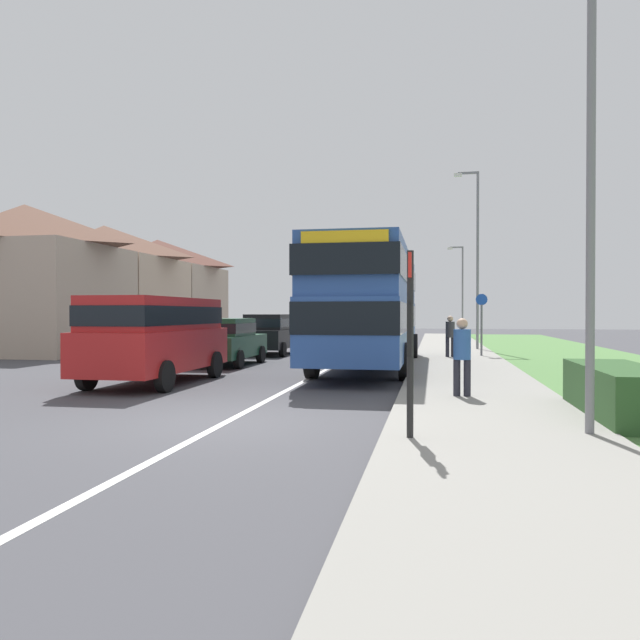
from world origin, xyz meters
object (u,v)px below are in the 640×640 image
at_px(parked_car_dark_green, 225,339).
at_px(street_lamp_mid, 476,250).
at_px(street_lamp_far, 461,285).
at_px(bus_stop_sign, 410,331).
at_px(street_lamp_near, 583,144).
at_px(pedestrian_walking_away, 450,334).
at_px(double_decker_bus, 370,301).
at_px(cycle_route_sign, 482,322).
at_px(parked_car_black, 269,333).
at_px(parked_van_red, 156,332).
at_px(pedestrian_at_stop, 462,353).

height_order(parked_car_dark_green, street_lamp_mid, street_lamp_mid).
bearing_deg(street_lamp_far, street_lamp_mid, -90.12).
height_order(bus_stop_sign, street_lamp_near, street_lamp_near).
height_order(parked_car_dark_green, street_lamp_near, street_lamp_near).
xyz_separation_m(pedestrian_walking_away, street_lamp_near, (1.39, -14.37, 3.12)).
distance_m(double_decker_bus, parked_car_dark_green, 5.14).
xyz_separation_m(parked_car_dark_green, cycle_route_sign, (8.80, 4.72, 0.55)).
distance_m(cycle_route_sign, street_lamp_mid, 5.60).
xyz_separation_m(pedestrian_walking_away, street_lamp_far, (1.32, 21.37, 2.86)).
distance_m(parked_car_black, cycle_route_sign, 8.72).
relative_size(parked_car_dark_green, bus_stop_sign, 1.53).
height_order(parked_van_red, parked_car_dark_green, parked_van_red).
relative_size(double_decker_bus, street_lamp_near, 1.59).
xyz_separation_m(double_decker_bus, bus_stop_sign, (1.69, -10.95, -0.60)).
bearing_deg(bus_stop_sign, street_lamp_mid, 83.89).
xyz_separation_m(parked_car_dark_green, street_lamp_far, (8.90, 25.16, 2.95)).
distance_m(parked_car_dark_green, street_lamp_mid, 13.37).
bearing_deg(bus_stop_sign, pedestrian_at_stop, 78.35).
xyz_separation_m(double_decker_bus, parked_van_red, (-4.85, -4.98, -0.86)).
distance_m(parked_car_dark_green, parked_car_black, 5.27).
distance_m(parked_van_red, cycle_route_sign, 13.27).
xyz_separation_m(parked_car_black, street_lamp_far, (8.79, 19.90, 2.89)).
relative_size(parked_car_black, street_lamp_mid, 0.47).
xyz_separation_m(cycle_route_sign, street_lamp_mid, (0.07, 4.53, 3.29)).
distance_m(parked_van_red, pedestrian_walking_away, 11.79).
xyz_separation_m(street_lamp_near, street_lamp_far, (-0.07, 35.74, -0.26)).
bearing_deg(cycle_route_sign, street_lamp_far, 89.72).
height_order(pedestrian_walking_away, bus_stop_sign, bus_stop_sign).
height_order(pedestrian_at_stop, street_lamp_far, street_lamp_far).
bearing_deg(street_lamp_mid, double_decker_bus, -112.05).
bearing_deg(pedestrian_at_stop, cycle_route_sign, 83.86).
height_order(parked_car_black, pedestrian_walking_away, parked_car_black).
bearing_deg(parked_car_black, cycle_route_sign, -3.62).
bearing_deg(parked_car_dark_green, parked_car_black, 88.89).
distance_m(parked_van_red, street_lamp_far, 31.83).
relative_size(double_decker_bus, parked_car_black, 2.86).
distance_m(cycle_route_sign, street_lamp_near, 15.53).
distance_m(pedestrian_at_stop, street_lamp_mid, 16.84).
xyz_separation_m(pedestrian_at_stop, pedestrian_walking_away, (0.06, 10.91, 0.00)).
bearing_deg(pedestrian_walking_away, double_decker_bus, -122.15).
bearing_deg(bus_stop_sign, pedestrian_walking_away, 86.52).
height_order(parked_van_red, pedestrian_walking_away, parked_van_red).
relative_size(parked_van_red, cycle_route_sign, 1.99).
relative_size(parked_car_dark_green, parked_car_black, 1.01).
bearing_deg(parked_car_black, pedestrian_at_stop, -59.07).
bearing_deg(double_decker_bus, street_lamp_near, -68.69).
bearing_deg(pedestrian_walking_away, street_lamp_far, 86.47).
bearing_deg(parked_van_red, pedestrian_at_stop, -13.62).
distance_m(bus_stop_sign, street_lamp_near, 3.52).
bearing_deg(bus_stop_sign, parked_car_dark_green, 120.52).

